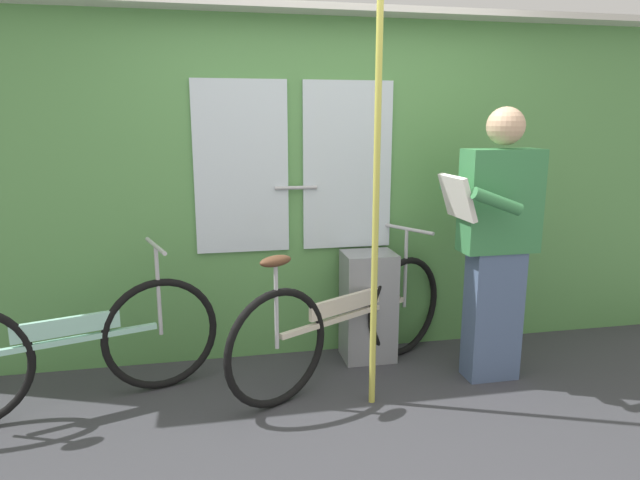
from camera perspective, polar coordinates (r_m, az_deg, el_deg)
The scene contains 7 objects.
ground_plane at distance 3.03m, azimuth 5.18°, elevation -20.01°, with size 6.37×3.97×0.04m, color #38383D.
train_door_wall at distance 3.72m, azimuth 0.33°, elevation 5.98°, with size 5.37×0.28×2.28m.
bicycle_near_door at distance 3.47m, azimuth 2.70°, elevation -8.43°, with size 1.56×0.92×0.90m.
bicycle_leaning_behind at distance 3.41m, azimuth -24.62°, elevation -10.00°, with size 1.63×0.65×0.90m.
passenger_reading_newspaper at distance 3.50m, azimuth 17.71°, elevation -0.06°, with size 0.57×0.49×1.67m.
trash_bin_by_wall at distance 3.76m, azimuth 4.98°, elevation -6.79°, with size 0.34×0.28×0.74m, color gray.
handrail_pole at distance 2.98m, azimuth 5.77°, elevation 3.01°, with size 0.04×0.04×2.24m, color #C6C14C.
Camera 1 is at (-0.75, -2.45, 1.59)m, focal length 31.06 mm.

